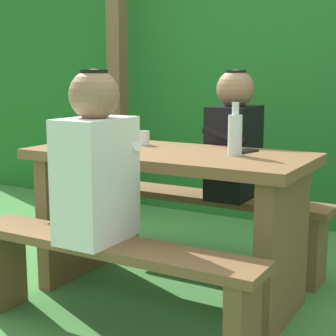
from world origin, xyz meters
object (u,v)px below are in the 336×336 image
(drinking_glass, at_px, (143,138))
(cell_phone, at_px, (245,151))
(picnic_table, at_px, (168,199))
(bottle_left, at_px, (235,133))
(bench_near, at_px, (108,269))
(person_black_coat, at_px, (234,140))
(bench_far, at_px, (212,215))
(person_white_shirt, at_px, (96,163))

(drinking_glass, relative_size, cell_phone, 0.54)
(picnic_table, bearing_deg, bottle_left, 6.11)
(bench_near, height_order, person_black_coat, person_black_coat)
(bench_near, xyz_separation_m, person_black_coat, (0.13, 1.02, 0.45))
(bench_far, bearing_deg, person_black_coat, -1.42)
(person_white_shirt, bearing_deg, picnic_table, 84.11)
(picnic_table, bearing_deg, cell_phone, 24.64)
(cell_phone, bearing_deg, bottle_left, -76.04)
(bottle_left, bearing_deg, bench_near, -121.71)
(person_white_shirt, height_order, drinking_glass, person_white_shirt)
(bench_near, xyz_separation_m, bench_far, (0.00, 1.03, 0.00))
(bench_far, xyz_separation_m, person_white_shirt, (-0.05, -1.02, 0.45))
(picnic_table, distance_m, bottle_left, 0.49)
(bottle_left, xyz_separation_m, cell_phone, (0.00, 0.12, -0.10))
(bench_near, xyz_separation_m, person_white_shirt, (-0.05, 0.00, 0.45))
(bench_near, relative_size, drinking_glass, 18.44)
(drinking_glass, height_order, cell_phone, drinking_glass)
(bench_near, distance_m, cell_phone, 0.88)
(picnic_table, xyz_separation_m, person_white_shirt, (-0.05, -0.51, 0.25))
(person_white_shirt, xyz_separation_m, drinking_glass, (-0.18, 0.64, 0.03))
(picnic_table, height_order, bottle_left, bottle_left)
(bench_near, distance_m, bottle_left, 0.85)
(person_white_shirt, xyz_separation_m, person_black_coat, (0.19, 1.02, 0.00))
(bench_near, distance_m, bench_far, 1.03)
(drinking_glass, bearing_deg, picnic_table, -29.91)
(person_black_coat, height_order, cell_phone, person_black_coat)
(picnic_table, height_order, cell_phone, cell_phone)
(bench_near, distance_m, person_black_coat, 1.13)
(bench_near, bearing_deg, bench_far, 90.00)
(person_white_shirt, bearing_deg, drinking_glass, 105.28)
(person_black_coat, distance_m, cell_phone, 0.41)
(picnic_table, height_order, person_white_shirt, person_white_shirt)
(person_black_coat, bearing_deg, bench_near, -97.46)
(drinking_glass, distance_m, cell_phone, 0.57)
(drinking_glass, xyz_separation_m, bottle_left, (0.57, -0.09, 0.07))
(bench_near, bearing_deg, drinking_glass, 109.46)
(person_white_shirt, relative_size, bottle_left, 2.90)
(drinking_glass, bearing_deg, person_white_shirt, -74.72)
(picnic_table, distance_m, bench_near, 0.55)
(drinking_glass, bearing_deg, bench_near, -70.54)
(bench_near, xyz_separation_m, bottle_left, (0.34, 0.55, 0.55))
(bench_near, bearing_deg, person_white_shirt, 176.39)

